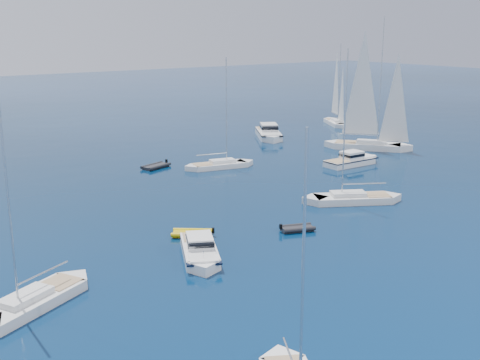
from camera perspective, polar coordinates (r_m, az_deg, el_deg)
name	(u,v)px	position (r m, az deg, el deg)	size (l,w,h in m)	color
ground	(430,263)	(47.70, 17.46, -7.49)	(400.00, 400.00, 0.00)	navy
motor_cruiser_left	(200,257)	(46.73, -3.77, -7.29)	(2.56, 8.37, 2.20)	white
motor_cruiser_far_r	(352,165)	(78.64, 10.52, 1.42)	(2.66, 8.69, 2.28)	white
motor_cruiser_distant	(269,138)	(96.38, 2.73, 3.99)	(3.33, 10.89, 2.86)	white
sailboat_mid_r	(352,202)	(61.86, 10.48, -2.07)	(2.78, 10.71, 15.74)	silver
sailboat_mid_l	(32,307)	(41.07, -18.97, -11.23)	(2.71, 10.42, 15.32)	silver
sailboat_centre	(220,168)	(75.71, -1.93, 1.16)	(2.49, 9.58, 14.08)	white
sailboat_sails_r	(368,149)	(89.33, 11.92, 2.88)	(3.40, 13.10, 19.25)	white
sailboat_sails_far	(336,125)	(110.71, 9.02, 5.17)	(2.63, 10.12, 14.88)	white
tender_yellow	(192,236)	(51.38, -4.52, -5.27)	(1.96, 3.56, 0.95)	gold
tender_grey_near	(297,231)	(52.71, 5.41, -4.78)	(1.72, 3.03, 0.95)	black
tender_grey_far	(156,168)	(76.32, -7.92, 1.14)	(2.13, 3.94, 0.95)	black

